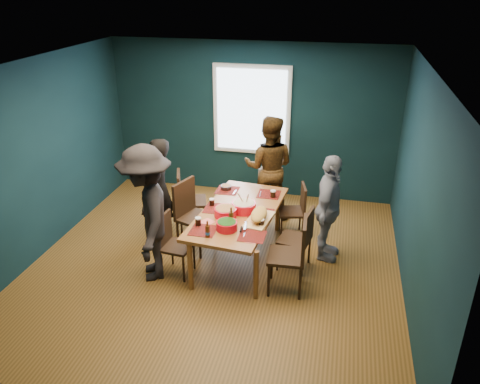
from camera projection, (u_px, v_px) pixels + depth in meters
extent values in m
cube|color=brown|center=(215.00, 264.00, 6.53)|extent=(5.00, 5.00, 0.01)
cube|color=silver|center=(210.00, 67.00, 5.38)|extent=(5.00, 5.00, 0.01)
cube|color=#0D282E|center=(39.00, 160.00, 6.46)|extent=(0.01, 5.00, 2.70)
cube|color=#0D282E|center=(419.00, 194.00, 5.45)|extent=(0.01, 5.00, 2.70)
cube|color=#0D282E|center=(252.00, 121.00, 8.16)|extent=(5.00, 0.01, 2.70)
cube|color=#0D282E|center=(128.00, 294.00, 3.74)|extent=(5.00, 0.01, 2.70)
cube|color=silver|center=(252.00, 110.00, 8.05)|extent=(1.35, 0.06, 1.55)
cube|color=brown|center=(239.00, 213.00, 6.41)|extent=(1.14, 2.00, 0.05)
cylinder|color=brown|center=(190.00, 266.00, 5.87)|extent=(0.07, 0.07, 0.68)
cylinder|color=brown|center=(256.00, 275.00, 5.70)|extent=(0.07, 0.07, 0.68)
cylinder|color=brown|center=(225.00, 205.00, 7.43)|extent=(0.07, 0.07, 0.68)
cylinder|color=brown|center=(278.00, 211.00, 7.26)|extent=(0.07, 0.07, 0.68)
cube|color=black|center=(192.00, 201.00, 7.30)|extent=(0.54, 0.54, 0.04)
cube|color=black|center=(179.00, 187.00, 7.17)|extent=(0.18, 0.42, 0.47)
cylinder|color=black|center=(181.00, 221.00, 7.22)|extent=(0.03, 0.03, 0.44)
cylinder|color=black|center=(205.00, 220.00, 7.25)|extent=(0.03, 0.03, 0.44)
cylinder|color=black|center=(181.00, 210.00, 7.54)|extent=(0.03, 0.03, 0.44)
cylinder|color=black|center=(204.00, 209.00, 7.58)|extent=(0.03, 0.03, 0.44)
cube|color=black|center=(197.00, 218.00, 6.70)|extent=(0.59, 0.59, 0.04)
cube|color=black|center=(184.00, 197.00, 6.69)|extent=(0.20, 0.45, 0.51)
cylinder|color=black|center=(178.00, 236.00, 6.76)|extent=(0.04, 0.04, 0.48)
cylinder|color=black|center=(200.00, 244.00, 6.56)|extent=(0.04, 0.04, 0.48)
cylinder|color=black|center=(195.00, 225.00, 7.06)|extent=(0.04, 0.04, 0.48)
cylinder|color=black|center=(216.00, 232.00, 6.87)|extent=(0.04, 0.04, 0.48)
cube|color=black|center=(177.00, 247.00, 6.17)|extent=(0.43, 0.43, 0.04)
cube|color=black|center=(164.00, 229.00, 6.12)|extent=(0.08, 0.39, 0.42)
cylinder|color=black|center=(161.00, 265.00, 6.16)|extent=(0.03, 0.03, 0.39)
cylinder|color=black|center=(184.00, 269.00, 6.07)|extent=(0.03, 0.03, 0.39)
cylinder|color=black|center=(172.00, 252.00, 6.45)|extent=(0.03, 0.03, 0.39)
cylinder|color=black|center=(194.00, 256.00, 6.35)|extent=(0.03, 0.03, 0.39)
cube|color=black|center=(291.00, 212.00, 7.09)|extent=(0.45, 0.45, 0.04)
cube|color=black|center=(303.00, 198.00, 7.00)|extent=(0.12, 0.37, 0.41)
cylinder|color=black|center=(281.00, 229.00, 7.03)|extent=(0.03, 0.03, 0.38)
cylinder|color=black|center=(303.00, 229.00, 7.04)|extent=(0.03, 0.03, 0.38)
cylinder|color=black|center=(279.00, 219.00, 7.33)|extent=(0.03, 0.03, 0.38)
cylinder|color=black|center=(300.00, 219.00, 7.33)|extent=(0.03, 0.03, 0.38)
cube|color=black|center=(294.00, 240.00, 6.29)|extent=(0.47, 0.47, 0.04)
cube|color=black|center=(309.00, 227.00, 6.13)|extent=(0.11, 0.40, 0.44)
cylinder|color=black|center=(278.00, 257.00, 6.31)|extent=(0.03, 0.03, 0.41)
cylinder|color=black|center=(302.00, 263.00, 6.18)|extent=(0.03, 0.03, 0.41)
cylinder|color=black|center=(286.00, 245.00, 6.59)|extent=(0.03, 0.03, 0.41)
cylinder|color=black|center=(309.00, 250.00, 6.47)|extent=(0.03, 0.03, 0.41)
cube|color=black|center=(286.00, 256.00, 5.82)|extent=(0.48, 0.48, 0.04)
cube|color=black|center=(304.00, 239.00, 5.67)|extent=(0.07, 0.45, 0.49)
cylinder|color=black|center=(269.00, 281.00, 5.78)|extent=(0.03, 0.03, 0.46)
cylinder|color=black|center=(300.00, 284.00, 5.72)|extent=(0.03, 0.03, 0.46)
cylinder|color=black|center=(272.00, 264.00, 6.13)|extent=(0.03, 0.03, 0.46)
cylinder|color=black|center=(301.00, 266.00, 6.07)|extent=(0.03, 0.03, 0.46)
imported|color=black|center=(159.00, 190.00, 6.88)|extent=(0.40, 0.59, 1.58)
imported|color=black|center=(269.00, 167.00, 7.54)|extent=(0.84, 0.66, 1.70)
imported|color=silver|center=(328.00, 209.00, 6.38)|extent=(0.48, 0.94, 1.54)
imported|color=black|center=(147.00, 214.00, 5.93)|extent=(1.09, 1.35, 1.83)
cylinder|color=red|center=(225.00, 212.00, 6.24)|extent=(0.30, 0.30, 0.12)
cylinder|color=olive|center=(225.00, 209.00, 6.22)|extent=(0.27, 0.27, 0.02)
cylinder|color=red|center=(244.00, 207.00, 6.37)|extent=(0.33, 0.33, 0.13)
cylinder|color=beige|center=(244.00, 203.00, 6.35)|extent=(0.29, 0.29, 0.02)
cylinder|color=tan|center=(247.00, 200.00, 6.32)|extent=(0.10, 0.18, 0.26)
cylinder|color=tan|center=(241.00, 199.00, 6.33)|extent=(0.08, 0.19, 0.26)
cylinder|color=red|center=(227.00, 226.00, 5.92)|extent=(0.27, 0.27, 0.11)
cylinder|color=#1D4D13|center=(227.00, 222.00, 5.90)|extent=(0.24, 0.24, 0.02)
cube|color=tan|center=(259.00, 220.00, 6.16)|extent=(0.37, 0.60, 0.02)
ellipsoid|color=gold|center=(259.00, 214.00, 6.13)|extent=(0.27, 0.47, 0.13)
cube|color=silver|center=(245.00, 225.00, 5.98)|extent=(0.05, 0.23, 0.00)
cylinder|color=black|center=(241.00, 229.00, 5.87)|extent=(0.04, 0.13, 0.02)
sphere|color=#1D5613|center=(257.00, 218.00, 6.01)|extent=(0.04, 0.04, 0.04)
sphere|color=#1D5613|center=(259.00, 214.00, 6.12)|extent=(0.04, 0.04, 0.04)
sphere|color=#1D5613|center=(261.00, 210.00, 6.23)|extent=(0.04, 0.04, 0.04)
cylinder|color=black|center=(226.00, 187.00, 7.04)|extent=(0.16, 0.16, 0.06)
cylinder|color=olive|center=(226.00, 186.00, 7.03)|extent=(0.13, 0.13, 0.02)
cylinder|color=#421F0B|center=(208.00, 231.00, 5.74)|extent=(0.06, 0.06, 0.16)
cylinder|color=#421F0B|center=(207.00, 223.00, 5.70)|extent=(0.02, 0.02, 0.06)
cylinder|color=#1751A4|center=(208.00, 233.00, 5.75)|extent=(0.06, 0.06, 0.04)
cylinder|color=#421F0B|center=(231.00, 218.00, 6.04)|extent=(0.06, 0.06, 0.17)
cylinder|color=#421F0B|center=(231.00, 210.00, 5.99)|extent=(0.02, 0.02, 0.07)
cylinder|color=black|center=(198.00, 222.00, 6.02)|extent=(0.08, 0.08, 0.11)
cylinder|color=silver|center=(198.00, 218.00, 6.00)|extent=(0.08, 0.08, 0.02)
cylinder|color=black|center=(261.00, 223.00, 6.00)|extent=(0.07, 0.07, 0.09)
cylinder|color=silver|center=(262.00, 220.00, 5.99)|extent=(0.07, 0.07, 0.01)
cylinder|color=black|center=(273.00, 194.00, 6.77)|extent=(0.08, 0.08, 0.11)
cylinder|color=silver|center=(273.00, 191.00, 6.75)|extent=(0.08, 0.08, 0.02)
cylinder|color=black|center=(212.00, 202.00, 6.54)|extent=(0.07, 0.07, 0.10)
cylinder|color=silver|center=(212.00, 199.00, 6.52)|extent=(0.07, 0.07, 0.01)
cube|color=#E1665E|center=(262.00, 211.00, 6.41)|extent=(0.20, 0.20, 0.00)
cube|color=#E1665E|center=(207.00, 222.00, 6.12)|extent=(0.22, 0.22, 0.00)
cube|color=#E1665E|center=(251.00, 241.00, 5.69)|extent=(0.14, 0.14, 0.00)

